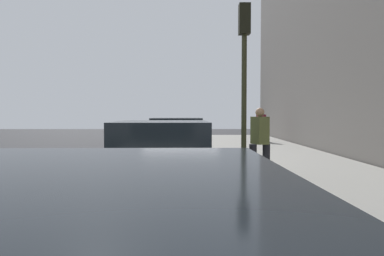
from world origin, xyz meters
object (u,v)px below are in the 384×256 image
parked_car_black (177,141)px  rolling_suitcase (262,136)px  pedestrian_olive_coat (260,140)px  traffic_light_pole (244,60)px  pedestrian_burgundy_coat (261,125)px  parked_car_green (163,162)px

parked_car_black → rolling_suitcase: (7.31, -4.27, -0.28)m
parked_car_black → rolling_suitcase: parked_car_black is taller
pedestrian_olive_coat → traffic_light_pole: (-0.22, 0.42, 1.87)m
pedestrian_burgundy_coat → parked_car_black: bearing=151.2°
rolling_suitcase → traffic_light_pole: bearing=166.8°
rolling_suitcase → pedestrian_olive_coat: bearing=168.7°
parked_car_black → rolling_suitcase: size_ratio=4.25×
parked_car_green → traffic_light_pole: bearing=-42.7°
pedestrian_burgundy_coat → traffic_light_pole: size_ratio=0.42×
pedestrian_burgundy_coat → pedestrian_olive_coat: size_ratio=1.02×
parked_car_green → pedestrian_olive_coat: 3.04m
parked_car_black → pedestrian_olive_coat: pedestrian_olive_coat is taller
parked_car_green → pedestrian_burgundy_coat: 14.05m
parked_car_green → rolling_suitcase: parked_car_green is taller
pedestrian_olive_coat → parked_car_black: bearing=31.7°
parked_car_black → pedestrian_burgundy_coat: size_ratio=2.52×
parked_car_black → rolling_suitcase: 8.47m
parked_car_green → pedestrian_burgundy_coat: size_ratio=2.60×
parked_car_green → pedestrian_olive_coat: size_ratio=2.66×
parked_car_green → rolling_suitcase: size_ratio=4.38×
parked_car_black → rolling_suitcase: bearing=-30.3°
parked_car_black → pedestrian_burgundy_coat: 8.91m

